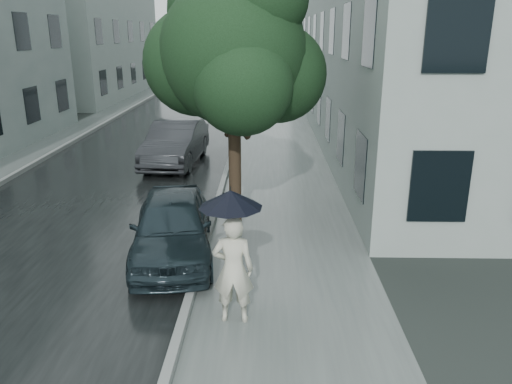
{
  "coord_description": "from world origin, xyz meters",
  "views": [
    {
      "loc": [
        -0.22,
        -8.27,
        4.6
      ],
      "look_at": [
        -0.44,
        1.97,
        1.3
      ],
      "focal_mm": 35.0,
      "sensor_mm": 36.0,
      "label": 1
    }
  ],
  "objects_px": {
    "pedestrian": "(233,270)",
    "street_tree": "(234,50)",
    "car_far": "(176,143)",
    "car_near": "(172,226)",
    "lamp_post": "(227,74)"
  },
  "relations": [
    {
      "from": "car_far",
      "to": "car_near",
      "type": "bearing_deg",
      "value": -77.11
    },
    {
      "from": "car_far",
      "to": "pedestrian",
      "type": "bearing_deg",
      "value": -71.57
    },
    {
      "from": "car_far",
      "to": "street_tree",
      "type": "bearing_deg",
      "value": -64.25
    },
    {
      "from": "pedestrian",
      "to": "street_tree",
      "type": "height_order",
      "value": "street_tree"
    },
    {
      "from": "pedestrian",
      "to": "street_tree",
      "type": "distance_m",
      "value": 5.27
    },
    {
      "from": "lamp_post",
      "to": "car_far",
      "type": "relative_size",
      "value": 1.21
    },
    {
      "from": "pedestrian",
      "to": "car_near",
      "type": "height_order",
      "value": "pedestrian"
    },
    {
      "from": "street_tree",
      "to": "car_far",
      "type": "xyz_separation_m",
      "value": [
        -2.54,
        6.21,
        -3.45
      ]
    },
    {
      "from": "pedestrian",
      "to": "lamp_post",
      "type": "xyz_separation_m",
      "value": [
        -0.84,
        10.32,
        2.27
      ]
    },
    {
      "from": "pedestrian",
      "to": "car_far",
      "type": "relative_size",
      "value": 0.4
    },
    {
      "from": "street_tree",
      "to": "car_near",
      "type": "bearing_deg",
      "value": -127.3
    },
    {
      "from": "pedestrian",
      "to": "car_far",
      "type": "xyz_separation_m",
      "value": [
        -2.76,
        10.32,
        -0.16
      ]
    },
    {
      "from": "lamp_post",
      "to": "car_near",
      "type": "height_order",
      "value": "lamp_post"
    },
    {
      "from": "pedestrian",
      "to": "lamp_post",
      "type": "distance_m",
      "value": 10.6
    },
    {
      "from": "pedestrian",
      "to": "car_near",
      "type": "relative_size",
      "value": 0.46
    }
  ]
}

